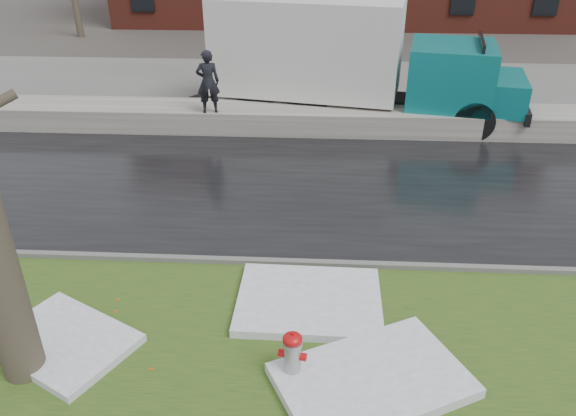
{
  "coord_description": "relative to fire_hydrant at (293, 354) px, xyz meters",
  "views": [
    {
      "loc": [
        0.93,
        -8.4,
        6.54
      ],
      "look_at": [
        0.37,
        1.62,
        1.0
      ],
      "focal_mm": 35.0,
      "sensor_mm": 36.0,
      "label": 1
    }
  ],
  "objects": [
    {
      "name": "ground",
      "position": [
        -0.64,
        2.07,
        -0.53
      ],
      "size": [
        120.0,
        120.0,
        0.0
      ],
      "primitive_type": "plane",
      "color": "#47423D",
      "rests_on": "ground"
    },
    {
      "name": "parking_lot",
      "position": [
        -0.64,
        15.07,
        -0.51
      ],
      "size": [
        60.0,
        9.0,
        0.03
      ],
      "primitive_type": "cube",
      "color": "slate",
      "rests_on": "ground"
    },
    {
      "name": "curb",
      "position": [
        -0.64,
        3.07,
        -0.46
      ],
      "size": [
        60.0,
        0.15,
        0.14
      ],
      "primitive_type": "cube",
      "color": "slate",
      "rests_on": "ground"
    },
    {
      "name": "verge",
      "position": [
        -0.64,
        0.82,
        -0.51
      ],
      "size": [
        60.0,
        4.5,
        0.04
      ],
      "primitive_type": "cube",
      "color": "#294918",
      "rests_on": "ground"
    },
    {
      "name": "snow_patch_near",
      "position": [
        0.22,
        1.8,
        -0.41
      ],
      "size": [
        2.63,
        2.04,
        0.16
      ],
      "primitive_type": "cube",
      "rotation": [
        0.0,
        0.0,
        -0.02
      ],
      "color": "white",
      "rests_on": "verge"
    },
    {
      "name": "box_truck",
      "position": [
        1.09,
        12.11,
        1.51
      ],
      "size": [
        11.71,
        4.39,
        3.86
      ],
      "rotation": [
        0.0,
        0.0,
        -0.18
      ],
      "color": "black",
      "rests_on": "ground"
    },
    {
      "name": "snowbank",
      "position": [
        -0.64,
        10.77,
        -0.15
      ],
      "size": [
        60.0,
        1.6,
        0.75
      ],
      "primitive_type": "cube",
      "color": "#A9A59B",
      "rests_on": "ground"
    },
    {
      "name": "snow_patch_far",
      "position": [
        -3.83,
        0.51,
        -0.42
      ],
      "size": [
        2.7,
        2.46,
        0.14
      ],
      "primitive_type": "cube",
      "rotation": [
        0.0,
        0.0,
        -0.5
      ],
      "color": "white",
      "rests_on": "verge"
    },
    {
      "name": "worker",
      "position": [
        -3.06,
        10.17,
        1.18
      ],
      "size": [
        0.79,
        0.61,
        1.91
      ],
      "primitive_type": "imported",
      "rotation": [
        0.0,
        0.0,
        3.38
      ],
      "color": "black",
      "rests_on": "snowbank"
    },
    {
      "name": "fire_hydrant",
      "position": [
        0.0,
        0.0,
        0.0
      ],
      "size": [
        0.45,
        0.41,
        0.92
      ],
      "rotation": [
        0.0,
        0.0,
        -0.19
      ],
      "color": "#9DA1A5",
      "rests_on": "verge"
    },
    {
      "name": "road",
      "position": [
        -0.64,
        6.57,
        -0.51
      ],
      "size": [
        60.0,
        7.0,
        0.03
      ],
      "primitive_type": "cube",
      "color": "black",
      "rests_on": "ground"
    },
    {
      "name": "snow_patch_side",
      "position": [
        1.22,
        -0.08,
        -0.4
      ],
      "size": [
        3.31,
        2.86,
        0.18
      ],
      "primitive_type": "cube",
      "rotation": [
        0.0,
        0.0,
        0.47
      ],
      "color": "white",
      "rests_on": "verge"
    }
  ]
}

